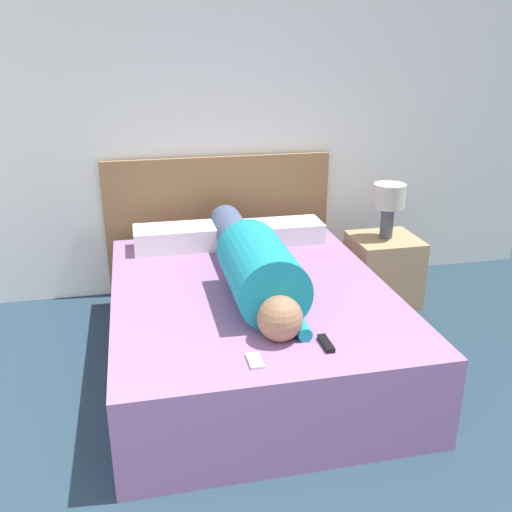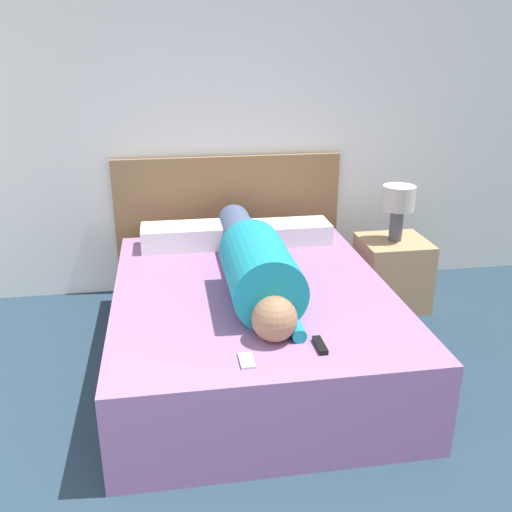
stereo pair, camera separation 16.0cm
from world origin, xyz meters
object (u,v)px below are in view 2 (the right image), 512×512
pillow_near_headboard (184,236)px  cell_phone (246,361)px  nightstand (392,273)px  person_lying (255,263)px  tv_remote (320,345)px  table_lamp (398,203)px  pillow_second (290,232)px  bed (252,325)px

pillow_near_headboard → cell_phone: (0.21, -1.57, -0.07)m
nightstand → person_lying: (-1.12, -0.66, 0.41)m
nightstand → person_lying: 1.37m
nightstand → cell_phone: cell_phone is taller
tv_remote → cell_phone: (-0.36, -0.07, -0.01)m
table_lamp → pillow_near_headboard: bearing=175.3°
table_lamp → pillow_near_headboard: (-1.49, 0.12, -0.21)m
pillow_near_headboard → tv_remote: size_ratio=3.91×
person_lying → pillow_near_headboard: person_lying is taller
person_lying → tv_remote: 0.75m
pillow_near_headboard → pillow_second: size_ratio=1.05×
table_lamp → pillow_near_headboard: 1.51m
bed → table_lamp: bearing=29.1°
pillow_near_headboard → cell_phone: 1.59m
tv_remote → cell_phone: tv_remote is taller
table_lamp → pillow_near_headboard: size_ratio=0.68×
bed → cell_phone: 0.87m
table_lamp → bed: bearing=-150.9°
pillow_near_headboard → person_lying: bearing=-64.9°
nightstand → pillow_near_headboard: pillow_near_headboard is taller
pillow_second → person_lying: bearing=-115.8°
table_lamp → person_lying: (-1.12, -0.66, -0.12)m
nightstand → cell_phone: bearing=-131.6°
cell_phone → bed: bearing=79.5°
table_lamp → nightstand: bearing=0.0°
bed → pillow_second: bearing=62.6°
tv_remote → pillow_near_headboard: bearing=110.7°
table_lamp → pillow_near_headboard: table_lamp is taller
tv_remote → cell_phone: bearing=-168.9°
nightstand → table_lamp: 0.53m
pillow_second → nightstand: bearing=-9.5°
cell_phone → tv_remote: bearing=11.1°
table_lamp → tv_remote: size_ratio=2.65×
pillow_second → tv_remote: 1.51m
person_lying → pillow_second: (0.38, 0.79, -0.09)m
bed → nightstand: bearing=29.1°
table_lamp → tv_remote: 1.68m
person_lying → cell_phone: bearing=-101.7°
pillow_second → tv_remote: pillow_second is taller
pillow_near_headboard → cell_phone: pillow_near_headboard is taller
pillow_second → cell_phone: 1.66m
person_lying → cell_phone: (-0.16, -0.78, -0.15)m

